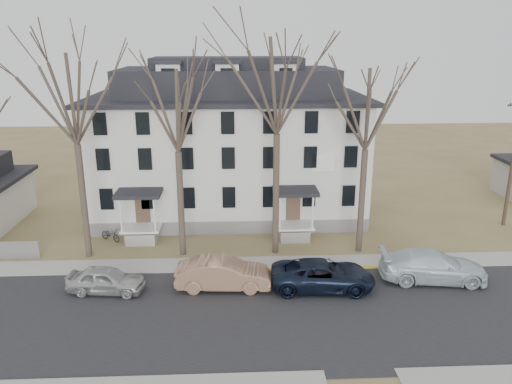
{
  "coord_description": "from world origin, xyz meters",
  "views": [
    {
      "loc": [
        -1.66,
        -20.08,
        13.38
      ],
      "look_at": [
        -0.3,
        9.0,
        4.38
      ],
      "focal_mm": 35.0,
      "sensor_mm": 36.0,
      "label": 1
    }
  ],
  "objects_px": {
    "car_silver": "(106,280)",
    "bicycle_left": "(111,235)",
    "tree_mid_left": "(176,105)",
    "tree_far_left": "(72,93)",
    "car_tan": "(223,274)",
    "boarding_house": "(229,146)",
    "tree_center": "(277,79)",
    "car_navy": "(323,276)",
    "car_white": "(433,267)",
    "tree_mid_right": "(368,104)"
  },
  "relations": [
    {
      "from": "car_tan",
      "to": "car_navy",
      "type": "distance_m",
      "value": 5.51
    },
    {
      "from": "tree_far_left",
      "to": "car_navy",
      "type": "relative_size",
      "value": 2.4
    },
    {
      "from": "car_white",
      "to": "bicycle_left",
      "type": "relative_size",
      "value": 3.59
    },
    {
      "from": "tree_center",
      "to": "bicycle_left",
      "type": "bearing_deg",
      "value": 167.93
    },
    {
      "from": "tree_far_left",
      "to": "tree_center",
      "type": "relative_size",
      "value": 0.93
    },
    {
      "from": "boarding_house",
      "to": "car_silver",
      "type": "xyz_separation_m",
      "value": [
        -6.7,
        -13.08,
        -4.66
      ]
    },
    {
      "from": "tree_far_left",
      "to": "car_white",
      "type": "bearing_deg",
      "value": -11.97
    },
    {
      "from": "tree_mid_right",
      "to": "car_tan",
      "type": "distance_m",
      "value": 13.28
    },
    {
      "from": "car_tan",
      "to": "car_navy",
      "type": "relative_size",
      "value": 0.92
    },
    {
      "from": "boarding_house",
      "to": "car_white",
      "type": "bearing_deg",
      "value": -47.02
    },
    {
      "from": "tree_center",
      "to": "car_white",
      "type": "xyz_separation_m",
      "value": [
        8.69,
        -4.39,
        -10.21
      ]
    },
    {
      "from": "tree_center",
      "to": "bicycle_left",
      "type": "xyz_separation_m",
      "value": [
        -11.16,
        2.39,
        -10.65
      ]
    },
    {
      "from": "car_tan",
      "to": "car_white",
      "type": "height_order",
      "value": "car_white"
    },
    {
      "from": "car_silver",
      "to": "car_white",
      "type": "bearing_deg",
      "value": -81.44
    },
    {
      "from": "tree_center",
      "to": "car_silver",
      "type": "height_order",
      "value": "tree_center"
    },
    {
      "from": "boarding_house",
      "to": "car_navy",
      "type": "relative_size",
      "value": 3.63
    },
    {
      "from": "tree_mid_right",
      "to": "car_navy",
      "type": "relative_size",
      "value": 2.23
    },
    {
      "from": "tree_mid_left",
      "to": "bicycle_left",
      "type": "height_order",
      "value": "tree_mid_left"
    },
    {
      "from": "boarding_house",
      "to": "car_silver",
      "type": "distance_m",
      "value": 15.42
    },
    {
      "from": "tree_far_left",
      "to": "bicycle_left",
      "type": "height_order",
      "value": "tree_far_left"
    },
    {
      "from": "car_silver",
      "to": "car_tan",
      "type": "relative_size",
      "value": 0.8
    },
    {
      "from": "tree_far_left",
      "to": "car_navy",
      "type": "xyz_separation_m",
      "value": [
        14.21,
        -5.06,
        -9.55
      ]
    },
    {
      "from": "tree_mid_left",
      "to": "car_silver",
      "type": "distance_m",
      "value": 10.81
    },
    {
      "from": "tree_mid_left",
      "to": "car_tan",
      "type": "xyz_separation_m",
      "value": [
        2.71,
        -4.77,
        -8.74
      ]
    },
    {
      "from": "tree_far_left",
      "to": "bicycle_left",
      "type": "xyz_separation_m",
      "value": [
        0.84,
        2.39,
        -9.9
      ]
    },
    {
      "from": "tree_far_left",
      "to": "car_tan",
      "type": "bearing_deg",
      "value": -28.72
    },
    {
      "from": "car_navy",
      "to": "car_white",
      "type": "height_order",
      "value": "car_white"
    },
    {
      "from": "car_silver",
      "to": "car_navy",
      "type": "height_order",
      "value": "car_navy"
    },
    {
      "from": "car_white",
      "to": "bicycle_left",
      "type": "height_order",
      "value": "car_white"
    },
    {
      "from": "tree_center",
      "to": "tree_mid_right",
      "type": "height_order",
      "value": "tree_center"
    },
    {
      "from": "boarding_house",
      "to": "tree_center",
      "type": "height_order",
      "value": "tree_center"
    },
    {
      "from": "boarding_house",
      "to": "bicycle_left",
      "type": "height_order",
      "value": "boarding_house"
    },
    {
      "from": "tree_center",
      "to": "car_navy",
      "type": "bearing_deg",
      "value": -66.46
    },
    {
      "from": "tree_mid_right",
      "to": "car_tan",
      "type": "height_order",
      "value": "tree_mid_right"
    },
    {
      "from": "tree_far_left",
      "to": "car_silver",
      "type": "distance_m",
      "value": 11.06
    },
    {
      "from": "car_tan",
      "to": "boarding_house",
      "type": "bearing_deg",
      "value": 1.59
    },
    {
      "from": "tree_mid_left",
      "to": "car_navy",
      "type": "xyz_separation_m",
      "value": [
        8.21,
        -5.06,
        -8.81
      ]
    },
    {
      "from": "tree_mid_right",
      "to": "bicycle_left",
      "type": "height_order",
      "value": "tree_mid_right"
    },
    {
      "from": "car_silver",
      "to": "car_navy",
      "type": "bearing_deg",
      "value": -83.78
    },
    {
      "from": "tree_mid_left",
      "to": "tree_center",
      "type": "distance_m",
      "value": 6.18
    },
    {
      "from": "boarding_house",
      "to": "tree_mid_left",
      "type": "xyz_separation_m",
      "value": [
        -3.0,
        -8.15,
        4.22
      ]
    },
    {
      "from": "car_silver",
      "to": "car_white",
      "type": "distance_m",
      "value": 18.39
    },
    {
      "from": "tree_mid_left",
      "to": "tree_far_left",
      "type": "bearing_deg",
      "value": 180.0
    },
    {
      "from": "tree_mid_left",
      "to": "car_silver",
      "type": "relative_size",
      "value": 3.02
    },
    {
      "from": "car_tan",
      "to": "tree_center",
      "type": "bearing_deg",
      "value": -31.74
    },
    {
      "from": "car_silver",
      "to": "car_tan",
      "type": "height_order",
      "value": "car_tan"
    },
    {
      "from": "tree_center",
      "to": "car_navy",
      "type": "xyz_separation_m",
      "value": [
        2.21,
        -5.06,
        -10.29
      ]
    },
    {
      "from": "boarding_house",
      "to": "tree_mid_left",
      "type": "relative_size",
      "value": 1.63
    },
    {
      "from": "car_silver",
      "to": "bicycle_left",
      "type": "relative_size",
      "value": 2.52
    },
    {
      "from": "car_white",
      "to": "tree_far_left",
      "type": "bearing_deg",
      "value": 84.28
    }
  ]
}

